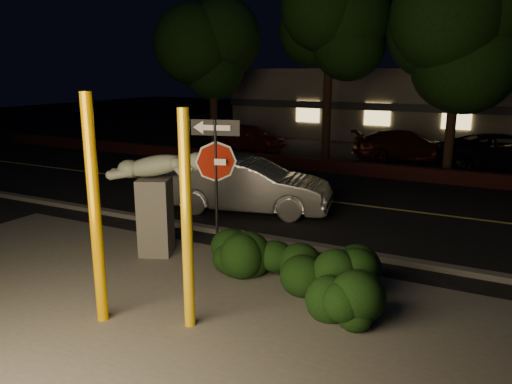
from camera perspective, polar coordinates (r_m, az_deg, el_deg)
ground at (r=18.10m, az=11.99°, el=1.00°), size 90.00×90.00×0.00m
patio at (r=8.53m, az=-8.84°, el=-13.53°), size 14.00×6.00×0.02m
road at (r=15.30m, az=8.97°, el=-1.17°), size 80.00×8.00×0.01m
lane_marking at (r=15.29m, az=8.97°, el=-1.12°), size 80.00×0.12×0.00m
curb at (r=11.62m, az=2.52°, el=-5.55°), size 80.00×0.25×0.12m
brick_wall at (r=19.28m, az=13.06°, el=2.48°), size 40.00×0.35×0.50m
parking_lot at (r=24.81m, az=16.34°, el=4.16°), size 40.00×12.00×0.01m
building at (r=32.44m, az=19.38°, el=9.62°), size 22.00×10.20×4.00m
tree_far_a at (r=23.72m, az=-5.02°, el=17.17°), size 4.60×4.60×7.43m
tree_far_b at (r=21.58m, az=8.47°, el=19.33°), size 5.20×5.20×8.41m
tree_far_c at (r=20.06m, az=22.35°, el=17.81°), size 4.80×4.80×7.84m
yellow_pole_left at (r=7.95m, az=-17.93°, el=-2.20°), size 0.18×0.18×3.60m
yellow_pole_right at (r=7.49m, az=-7.92°, el=-3.47°), size 0.17×0.17×3.39m
signpost at (r=10.10m, az=-4.62°, el=3.43°), size 0.97×0.30×2.95m
sculpture at (r=10.73m, az=-11.33°, el=-0.04°), size 2.05×1.29×2.25m
hedge_center at (r=9.71m, az=-0.62°, el=-6.68°), size 2.15×1.62×1.01m
hedge_right at (r=9.10m, az=8.07°, el=-7.95°), size 1.86×1.32×1.10m
hedge_far_right at (r=7.96m, az=8.25°, el=-11.81°), size 1.50×1.06×0.96m
silver_sedan at (r=13.97m, az=-0.78°, el=0.72°), size 4.78×2.52×1.50m
parked_car_red at (r=25.13m, az=-0.90°, el=6.34°), size 4.08×2.14×1.33m
parked_car_darkred at (r=22.96m, az=16.74°, el=5.09°), size 5.00×3.74×1.35m
parked_car_dark at (r=22.08m, az=26.71°, el=4.01°), size 5.65×3.63×1.45m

